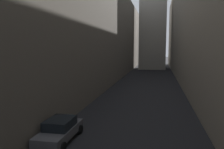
{
  "coord_description": "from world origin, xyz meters",
  "views": [
    {
      "loc": [
        1.96,
        12.08,
        6.17
      ],
      "look_at": [
        0.0,
        21.69,
        5.05
      ],
      "focal_mm": 36.92,
      "sensor_mm": 36.0,
      "label": 1
    }
  ],
  "objects": [
    {
      "name": "ground_plane",
      "position": [
        0.0,
        48.0,
        0.0
      ],
      "size": [
        264.0,
        264.0,
        0.0
      ],
      "primitive_type": "plane",
      "color": "black"
    },
    {
      "name": "building_block_left",
      "position": [
        -12.36,
        50.0,
        9.26
      ],
      "size": [
        13.72,
        108.0,
        18.51
      ],
      "primitive_type": "cube",
      "color": "#60594F",
      "rests_on": "ground"
    },
    {
      "name": "building_block_right",
      "position": [
        10.96,
        50.0,
        10.65
      ],
      "size": [
        10.93,
        108.0,
        21.3
      ],
      "primitive_type": "cube",
      "color": "gray",
      "rests_on": "ground"
    },
    {
      "name": "parked_car_left_far",
      "position": [
        -4.4,
        25.87,
        0.78
      ],
      "size": [
        1.97,
        4.51,
        1.5
      ],
      "rotation": [
        0.0,
        0.0,
        1.57
      ],
      "color": "#4C4C51",
      "rests_on": "ground"
    }
  ]
}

